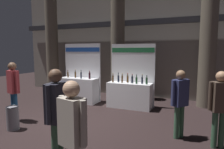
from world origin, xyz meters
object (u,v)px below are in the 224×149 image
visitor_2 (180,98)px  visitor_4 (72,131)px  visitor_5 (13,86)px  visitor_8 (56,109)px  trash_bin (13,118)px  exhibitor_booth_1 (130,92)px  exhibitor_booth_0 (79,87)px  visitor_9 (220,103)px

visitor_2 → visitor_4: 3.05m
visitor_5 → visitor_8: visitor_8 is taller
visitor_4 → trash_bin: bearing=167.9°
exhibitor_booth_1 → visitor_5: bearing=-134.9°
exhibitor_booth_0 → trash_bin: bearing=-90.4°
exhibitor_booth_1 → visitor_9: exhibitor_booth_1 is taller
visitor_2 → visitor_9: (0.84, -0.20, 0.02)m
exhibitor_booth_0 → visitor_4: bearing=-58.5°
exhibitor_booth_0 → visitor_9: (5.03, -2.29, 0.40)m
visitor_2 → visitor_4: size_ratio=0.97×
visitor_5 → visitor_9: size_ratio=1.05×
visitor_4 → visitor_9: bearing=67.4°
exhibitor_booth_1 → visitor_4: 4.99m
exhibitor_booth_0 → visitor_5: (-0.56, -2.79, 0.46)m
exhibitor_booth_1 → exhibitor_booth_0: bearing=-179.5°
trash_bin → visitor_8: 2.60m
trash_bin → exhibitor_booth_0: bearing=89.6°
visitor_2 → visitor_5: bearing=-44.9°
trash_bin → visitor_9: bearing=11.5°
visitor_2 → visitor_8: size_ratio=0.92×
exhibitor_booth_1 → visitor_9: 3.65m
exhibitor_booth_1 → visitor_5: 4.00m
trash_bin → visitor_5: (-0.53, 0.53, 0.75)m
trash_bin → visitor_9: size_ratio=0.38×
visitor_4 → visitor_5: 4.13m
visitor_5 → visitor_8: bearing=-10.7°
trash_bin → visitor_4: bearing=-27.5°
visitor_5 → visitor_2: bearing=25.9°
exhibitor_booth_0 → visitor_8: 4.88m
exhibitor_booth_1 → visitor_5: (-2.80, -2.81, 0.49)m
visitor_4 → visitor_9: size_ratio=1.02×
exhibitor_booth_1 → visitor_8: exhibitor_booth_1 is taller
visitor_2 → exhibitor_booth_0: bearing=-79.8°
trash_bin → visitor_8: size_ratio=0.36×
exhibitor_booth_1 → visitor_2: size_ratio=1.43×
exhibitor_booth_1 → visitor_4: (0.76, -4.91, 0.45)m
exhibitor_booth_1 → trash_bin: (-2.26, -3.34, -0.27)m
visitor_5 → visitor_9: (5.59, 0.50, -0.06)m
trash_bin → visitor_4: visitor_4 is taller
exhibitor_booth_1 → visitor_5: size_ratio=1.34×
visitor_8 → visitor_4: bearing=41.7°
exhibitor_booth_0 → visitor_4: (3.00, -4.89, 0.42)m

